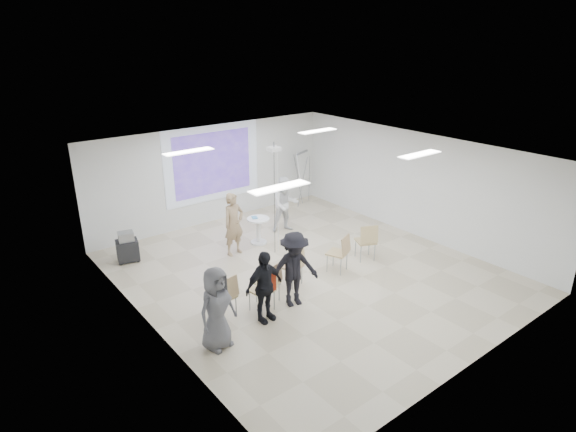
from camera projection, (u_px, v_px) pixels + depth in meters
floor at (308, 274)px, 11.93m from camera, size 8.00×9.00×0.10m
ceiling at (310, 151)px, 10.82m from camera, size 8.00×9.00×0.10m
wall_back at (212, 174)px, 14.72m from camera, size 8.00×0.10×3.00m
wall_left at (145, 263)px, 9.04m from camera, size 0.10×9.00×3.00m
wall_right at (417, 184)px, 13.72m from camera, size 0.10×9.00×3.00m
projection_halo at (213, 163)px, 14.54m from camera, size 3.20×0.01×2.30m
projection_image at (213, 163)px, 14.53m from camera, size 2.60×0.01×1.90m
pedestal_table at (258, 229)px, 13.40m from camera, size 0.80×0.80×0.77m
player_left at (234, 220)px, 12.58m from camera, size 0.76×0.56×1.93m
player_right at (285, 202)px, 14.10m from camera, size 1.06×0.95×1.83m
controller_left at (234, 205)px, 12.76m from camera, size 0.05×0.11×0.04m
controller_right at (275, 190)px, 14.06m from camera, size 0.07×0.12×0.04m
chair_far_left at (225, 294)px, 9.80m from camera, size 0.52×0.55×0.97m
chair_left_mid at (264, 288)px, 10.03m from camera, size 0.53×0.56×0.98m
chair_left_inner at (270, 280)px, 10.39m from camera, size 0.54×0.57×0.94m
chair_center at (294, 264)px, 11.10m from camera, size 0.54×0.57×0.95m
chair_right_inner at (341, 250)px, 11.75m from camera, size 0.61×0.63×0.97m
chair_right_far at (367, 239)px, 12.33m from camera, size 0.64×0.66×1.00m
red_jacket at (268, 284)px, 9.87m from camera, size 0.42×0.16×0.39m
laptop at (267, 281)px, 10.47m from camera, size 0.40×0.33×0.03m
audience_left at (264, 282)px, 9.63m from camera, size 1.07×0.69×1.77m
audience_mid at (294, 265)px, 10.18m from camera, size 1.37×0.95×1.92m
audience_outer at (216, 304)px, 8.79m from camera, size 1.00×0.77×1.83m
flipchart_easel at (303, 166)px, 16.18m from camera, size 0.75×0.59×1.83m
av_cart at (127, 248)px, 12.37m from camera, size 0.62×0.54×0.80m
ceiling_projector at (274, 154)px, 12.10m from camera, size 0.30×0.25×3.00m
fluor_panel_nw at (189, 151)px, 11.16m from camera, size 1.20×0.30×0.02m
fluor_panel_ne at (318, 131)px, 13.47m from camera, size 1.20×0.30×0.02m
fluor_panel_sw at (280, 187)px, 8.60m from camera, size 1.20×0.30×0.02m
fluor_panel_se at (420, 154)px, 10.90m from camera, size 1.20×0.30×0.02m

